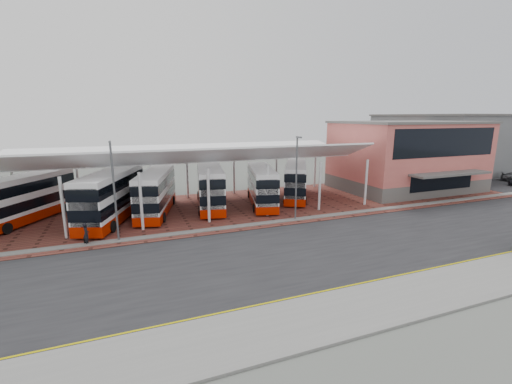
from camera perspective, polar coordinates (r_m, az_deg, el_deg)
ground at (r=27.50m, az=8.99°, el=-8.69°), size 140.00×140.00×0.00m
road at (r=26.70m, az=10.08°, el=-9.36°), size 120.00×14.00×0.02m
forecourt at (r=39.42m, az=2.02°, el=-1.96°), size 72.00×16.00×0.06m
sidewalk at (r=20.95m, az=21.95°, el=-16.35°), size 120.00×4.00×0.14m
north_kerb at (r=32.66m, az=3.51°, el=-4.98°), size 120.00×0.80×0.14m
yellow_line_near at (r=22.27m, az=18.34°, el=-14.40°), size 120.00×0.12×0.01m
yellow_line_far at (r=22.47m, az=17.85°, el=-14.11°), size 120.00×0.12×0.01m
canopy at (r=36.91m, az=-10.05°, el=5.98°), size 37.00×11.63×7.07m
terminal at (r=51.26m, az=23.84°, el=5.61°), size 18.40×14.40×9.25m
warehouse at (r=76.69m, az=31.93°, el=7.10°), size 30.50×20.50×10.25m
lamp_west at (r=28.86m, az=-22.57°, el=0.53°), size 0.16×0.90×8.07m
lamp_east at (r=32.58m, az=6.76°, el=2.68°), size 0.16×0.90×8.07m
bus_0 at (r=38.86m, az=-34.15°, el=-0.98°), size 7.70×10.47×4.43m
bus_1 at (r=35.36m, az=-22.89°, el=-0.67°), size 6.43×11.70×4.74m
bus_2 at (r=36.53m, az=-16.31°, el=-0.09°), size 5.18×10.83×4.35m
bus_3 at (r=37.97m, az=-7.68°, el=0.89°), size 4.53×11.21×4.50m
bus_4 at (r=38.57m, az=0.95°, el=0.95°), size 4.94×10.46×4.20m
bus_5 at (r=42.01m, az=6.62°, el=1.86°), size 7.02×10.21×4.26m
pedestrian at (r=29.87m, az=-26.45°, el=-6.26°), size 0.55×0.71×1.74m
suitcase at (r=30.23m, az=-26.47°, el=-7.24°), size 0.32×0.23×0.55m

